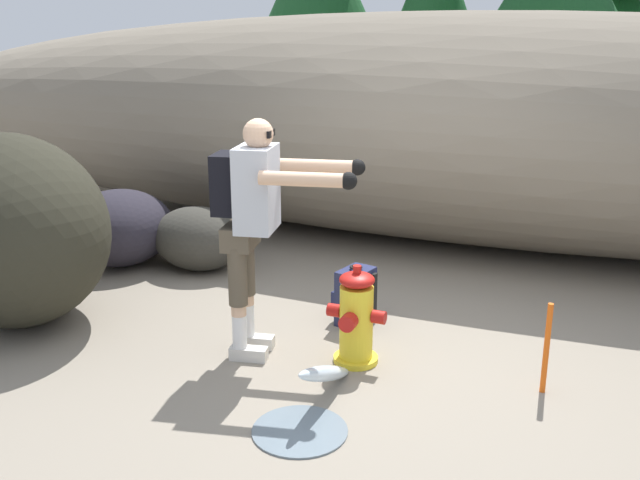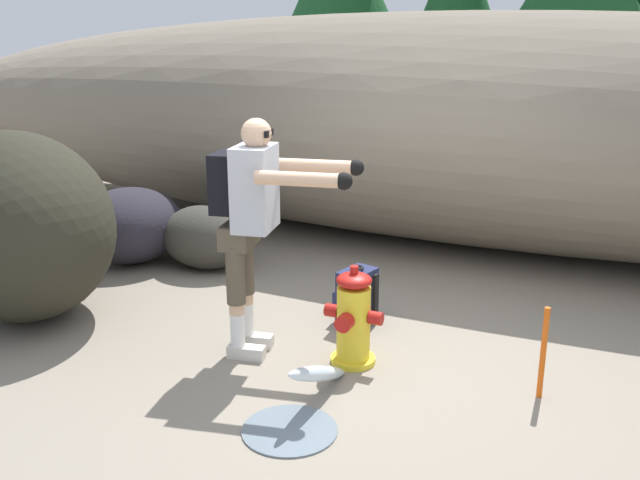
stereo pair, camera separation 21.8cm
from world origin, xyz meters
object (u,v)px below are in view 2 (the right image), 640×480
at_px(utility_worker, 253,210).
at_px(spare_backpack, 356,297).
at_px(boulder_large, 16,226).
at_px(fire_hydrant, 353,320).
at_px(boulder_small, 206,237).
at_px(boulder_mid, 130,225).
at_px(survey_stake, 543,353).

xyz_separation_m(utility_worker, spare_backpack, (0.45, 0.78, -0.83)).
bearing_deg(utility_worker, spare_backpack, 47.97).
xyz_separation_m(utility_worker, boulder_large, (-2.02, -0.17, -0.31)).
relative_size(fire_hydrant, spare_backpack, 1.49).
relative_size(utility_worker, spare_backpack, 3.53).
distance_m(fire_hydrant, boulder_large, 2.75).
relative_size(fire_hydrant, boulder_small, 0.78).
height_order(boulder_mid, survey_stake, boulder_mid).
distance_m(spare_backpack, boulder_mid, 2.64).
height_order(fire_hydrant, survey_stake, fire_hydrant).
height_order(boulder_mid, boulder_small, boulder_mid).
bearing_deg(boulder_small, boulder_large, -112.73).
distance_m(boulder_mid, boulder_small, 0.80).
bearing_deg(boulder_small, fire_hydrant, -32.14).
xyz_separation_m(fire_hydrant, survey_stake, (1.24, 0.05, -0.02)).
distance_m(boulder_mid, survey_stake, 4.20).
bearing_deg(fire_hydrant, utility_worker, -168.12).
bearing_deg(spare_backpack, boulder_large, 33.98).
distance_m(boulder_small, survey_stake, 3.50).
xyz_separation_m(fire_hydrant, boulder_mid, (-2.82, 1.14, 0.04)).
height_order(spare_backpack, boulder_mid, boulder_mid).
relative_size(boulder_large, boulder_small, 1.98).
distance_m(utility_worker, boulder_mid, 2.59).
bearing_deg(boulder_mid, boulder_small, 10.29).
bearing_deg(spare_backpack, fire_hydrant, 123.19).
xyz_separation_m(fire_hydrant, boulder_large, (-2.70, -0.31, 0.42)).
relative_size(spare_backpack, boulder_large, 0.27).
bearing_deg(boulder_large, fire_hydrant, 6.52).
relative_size(spare_backpack, boulder_small, 0.53).
bearing_deg(boulder_large, survey_stake, 5.26).
relative_size(utility_worker, boulder_small, 1.86).
bearing_deg(boulder_small, utility_worker, -46.30).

